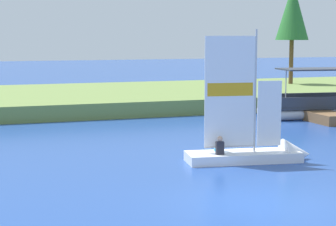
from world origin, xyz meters
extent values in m
plane|color=#234793|center=(0.00, 0.00, 0.00)|extent=(200.00, 200.00, 0.00)
cube|color=olive|center=(0.00, 25.07, 0.47)|extent=(80.00, 14.62, 0.93)
cylinder|color=brown|center=(16.72, 26.52, 2.65)|extent=(0.33, 0.33, 3.44)
cone|color=#286B2D|center=(16.72, 26.52, 6.58)|extent=(2.57, 2.57, 4.43)
cube|color=brown|center=(10.97, 14.86, 0.27)|extent=(1.59, 6.79, 0.54)
cube|color=white|center=(2.22, 5.20, 0.18)|extent=(4.42, 1.98, 0.37)
cone|color=white|center=(4.33, 4.90, 0.18)|extent=(1.23, 1.39, 1.25)
cylinder|color=#B7B7BC|center=(2.64, 5.14, 2.64)|extent=(0.08, 0.08, 4.55)
cube|color=white|center=(1.68, 5.28, 2.64)|extent=(1.92, 0.30, 4.06)
cube|color=orange|center=(1.68, 5.28, 2.72)|extent=(1.73, 0.28, 0.49)
cube|color=white|center=(3.20, 5.06, 1.79)|extent=(0.93, 0.16, 2.46)
cylinder|color=#B7B7BC|center=(1.68, 5.28, 0.59)|extent=(1.92, 0.33, 0.06)
cube|color=#26262D|center=(1.19, 5.04, 0.60)|extent=(0.31, 0.24, 0.47)
sphere|color=tan|center=(1.19, 5.04, 0.95)|extent=(0.20, 0.20, 0.20)
cube|color=#338CCC|center=(1.38, 5.63, 0.66)|extent=(0.31, 0.24, 0.59)
sphere|color=tan|center=(1.38, 5.63, 1.07)|extent=(0.20, 0.20, 0.20)
cylinder|color=#B2B2B7|center=(11.74, 15.91, 0.30)|extent=(6.34, 1.38, 0.60)
cylinder|color=#B2B2B7|center=(11.50, 14.00, 0.30)|extent=(6.34, 1.38, 0.60)
cube|color=#2D333D|center=(11.62, 14.96, 0.65)|extent=(6.33, 3.26, 0.10)
cube|color=#2D333D|center=(11.77, 16.11, 1.00)|extent=(5.78, 0.82, 0.60)
cube|color=#2D333D|center=(11.48, 13.81, 1.00)|extent=(5.78, 0.82, 0.60)
cylinder|color=#B2B2B7|center=(9.74, 15.19, 1.72)|extent=(0.06, 0.06, 2.04)
cube|color=#333842|center=(11.62, 14.96, 2.78)|extent=(4.54, 2.79, 0.08)
camera|label=1|loc=(-7.43, -14.45, 4.67)|focal=63.13mm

